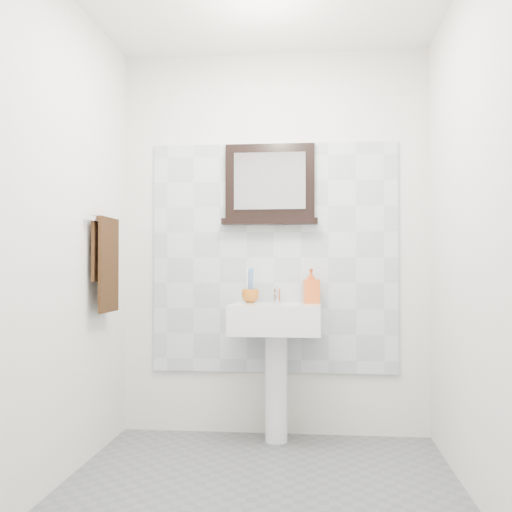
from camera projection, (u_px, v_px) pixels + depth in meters
The scene contains 13 objects.
floor at pixel (258, 498), 2.81m from camera, with size 2.00×2.20×0.01m, color #595C5E.
back_wall at pixel (274, 242), 3.93m from camera, with size 2.00×0.01×2.50m, color silver.
front_wall at pixel (221, 211), 1.74m from camera, with size 2.00×0.01×2.50m, color silver.
left_wall at pixel (55, 234), 2.94m from camera, with size 0.01×2.20×2.50m, color silver.
right_wall at pixel (475, 231), 2.74m from camera, with size 0.01×2.20×2.50m, color silver.
splashback at pixel (274, 258), 3.92m from camera, with size 1.60×0.02×1.50m, color silver.
pedestal_sink at pixel (276, 334), 3.69m from camera, with size 0.55×0.44×0.96m.
toothbrush_cup at pixel (250, 296), 3.82m from camera, with size 0.11×0.11×0.09m, color #B95F15.
toothbrushes at pixel (251, 283), 3.83m from camera, with size 0.05×0.04×0.21m.
soap_dispenser at pixel (311, 286), 3.79m from camera, with size 0.10×0.10×0.22m, color red.
framed_mirror at pixel (270, 187), 3.90m from camera, with size 0.62×0.11×0.53m.
towel_bar at pixel (105, 221), 3.48m from camera, with size 0.07×0.40×0.03m.
hand_towel at pixel (106, 257), 3.48m from camera, with size 0.06×0.30×0.55m.
Camera 1 is at (0.27, -2.82, 1.09)m, focal length 42.00 mm.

